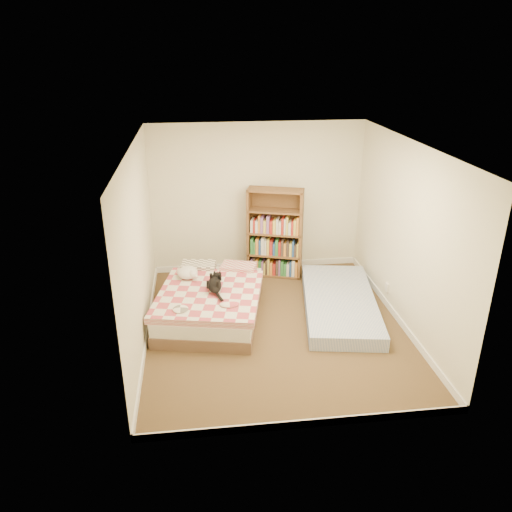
{
  "coord_description": "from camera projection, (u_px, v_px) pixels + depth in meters",
  "views": [
    {
      "loc": [
        -1.0,
        -5.9,
        3.62
      ],
      "look_at": [
        -0.23,
        0.3,
        0.95
      ],
      "focal_mm": 35.0,
      "sensor_mm": 36.0,
      "label": 1
    }
  ],
  "objects": [
    {
      "name": "room",
      "position": [
        277.0,
        247.0,
        6.45
      ],
      "size": [
        3.51,
        4.01,
        2.51
      ],
      "color": "#4E3621",
      "rests_on": "ground"
    },
    {
      "name": "black_cat",
      "position": [
        215.0,
        284.0,
        6.97
      ],
      "size": [
        0.29,
        0.73,
        0.17
      ],
      "rotation": [
        0.0,
        0.0,
        -0.19
      ],
      "color": "black",
      "rests_on": "bed"
    },
    {
      "name": "bed",
      "position": [
        211.0,
        301.0,
        7.13
      ],
      "size": [
        1.68,
        2.11,
        0.5
      ],
      "rotation": [
        0.0,
        0.0,
        -0.21
      ],
      "color": "brown",
      "rests_on": "room"
    },
    {
      "name": "bookshelf",
      "position": [
        274.0,
        244.0,
        8.29
      ],
      "size": [
        0.98,
        0.56,
        1.5
      ],
      "rotation": [
        0.0,
        0.0,
        -0.3
      ],
      "color": "#52371C",
      "rests_on": "room"
    },
    {
      "name": "white_dog",
      "position": [
        188.0,
        273.0,
        7.28
      ],
      "size": [
        0.34,
        0.36,
        0.16
      ],
      "rotation": [
        0.0,
        0.0,
        -0.1
      ],
      "color": "silver",
      "rests_on": "bed"
    },
    {
      "name": "floor_mattress",
      "position": [
        340.0,
        303.0,
        7.33
      ],
      "size": [
        1.36,
        2.38,
        0.2
      ],
      "primitive_type": "cube",
      "rotation": [
        0.0,
        0.0,
        -0.17
      ],
      "color": "#728ABF",
      "rests_on": "room"
    }
  ]
}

